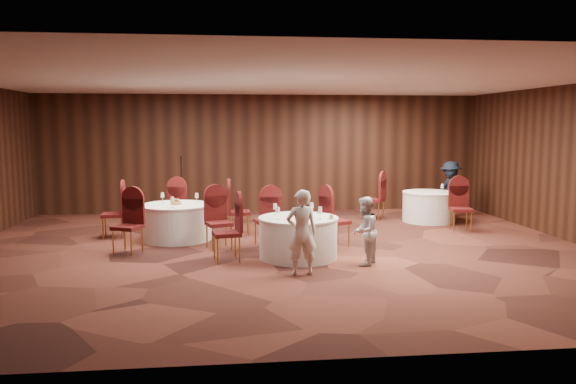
{
  "coord_description": "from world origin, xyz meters",
  "views": [
    {
      "loc": [
        -0.98,
        -10.38,
        2.37
      ],
      "look_at": [
        0.2,
        0.2,
        1.1
      ],
      "focal_mm": 35.0,
      "sensor_mm": 36.0,
      "label": 1
    }
  ],
  "objects": [
    {
      "name": "ground",
      "position": [
        0.0,
        0.0,
        0.0
      ],
      "size": [
        12.0,
        12.0,
        0.0
      ],
      "primitive_type": "plane",
      "color": "black",
      "rests_on": "ground"
    },
    {
      "name": "room_shell",
      "position": [
        0.0,
        0.0,
        1.96
      ],
      "size": [
        12.0,
        12.0,
        12.0
      ],
      "color": "silver",
      "rests_on": "ground"
    },
    {
      "name": "table_main",
      "position": [
        0.3,
        -0.6,
        0.38
      ],
      "size": [
        1.42,
        1.42,
        0.74
      ],
      "color": "white",
      "rests_on": "ground"
    },
    {
      "name": "table_left",
      "position": [
        -2.01,
        1.29,
        0.38
      ],
      "size": [
        1.47,
        1.47,
        0.74
      ],
      "color": "white",
      "rests_on": "ground"
    },
    {
      "name": "table_right",
      "position": [
        4.0,
        2.86,
        0.38
      ],
      "size": [
        1.3,
        1.3,
        0.74
      ],
      "color": "white",
      "rests_on": "ground"
    },
    {
      "name": "chairs_main",
      "position": [
        -0.0,
        0.05,
        0.5
      ],
      "size": [
        2.77,
        1.81,
        1.0
      ],
      "color": "#390B0B",
      "rests_on": "ground"
    },
    {
      "name": "chairs_left",
      "position": [
        -2.0,
        1.27,
        0.5
      ],
      "size": [
        3.21,
        3.01,
        1.0
      ],
      "color": "#390B0B",
      "rests_on": "ground"
    },
    {
      "name": "chairs_right",
      "position": [
        3.5,
        2.47,
        0.5
      ],
      "size": [
        2.19,
        2.42,
        1.0
      ],
      "color": "#390B0B",
      "rests_on": "ground"
    },
    {
      "name": "tabletop_main",
      "position": [
        0.42,
        -0.69,
        0.84
      ],
      "size": [
        1.05,
        1.05,
        0.22
      ],
      "color": "silver",
      "rests_on": "table_main"
    },
    {
      "name": "tabletop_left",
      "position": [
        -2.0,
        1.29,
        0.82
      ],
      "size": [
        0.8,
        0.8,
        0.22
      ],
      "color": "silver",
      "rests_on": "table_left"
    },
    {
      "name": "tabletop_right",
      "position": [
        4.25,
        2.64,
        0.9
      ],
      "size": [
        0.08,
        0.08,
        0.22
      ],
      "color": "silver",
      "rests_on": "table_right"
    },
    {
      "name": "mic_stand",
      "position": [
        -2.08,
        3.64,
        0.47
      ],
      "size": [
        0.24,
        0.24,
        1.62
      ],
      "color": "black",
      "rests_on": "ground"
    },
    {
      "name": "woman_a",
      "position": [
        0.2,
        -1.74,
        0.69
      ],
      "size": [
        0.52,
        0.36,
        1.37
      ],
      "primitive_type": "imported",
      "rotation": [
        0.0,
        0.0,
        3.22
      ],
      "color": "silver",
      "rests_on": "ground"
    },
    {
      "name": "woman_b",
      "position": [
        1.35,
        -1.23,
        0.59
      ],
      "size": [
        0.68,
        0.72,
        1.17
      ],
      "primitive_type": "imported",
      "rotation": [
        0.0,
        0.0,
        4.16
      ],
      "color": "silver",
      "rests_on": "ground"
    },
    {
      "name": "man_c",
      "position": [
        4.82,
        3.55,
        0.72
      ],
      "size": [
        0.83,
        1.06,
        1.45
      ],
      "primitive_type": "imported",
      "rotation": [
        0.0,
        0.0,
        5.07
      ],
      "color": "black",
      "rests_on": "ground"
    }
  ]
}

